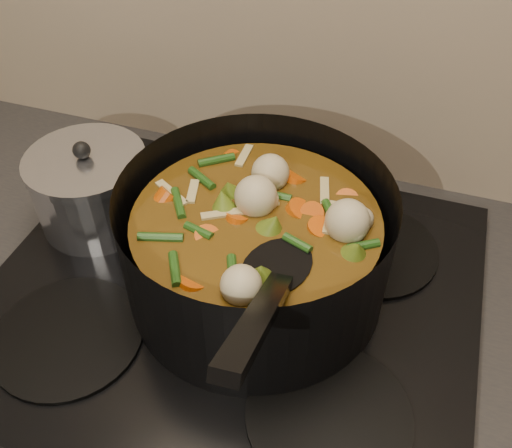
% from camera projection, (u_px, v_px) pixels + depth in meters
% --- Properties ---
extents(stovetop, '(0.62, 0.54, 0.03)m').
position_uv_depth(stovetop, '(231.00, 295.00, 0.74)').
color(stovetop, black).
rests_on(stovetop, counter).
extents(stockpot, '(0.36, 0.45, 0.24)m').
position_uv_depth(stockpot, '(256.00, 247.00, 0.69)').
color(stockpot, black).
rests_on(stockpot, stovetop).
extents(saucepan, '(0.16, 0.16, 0.13)m').
position_uv_depth(saucepan, '(92.00, 189.00, 0.80)').
color(saucepan, silver).
rests_on(saucepan, stovetop).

